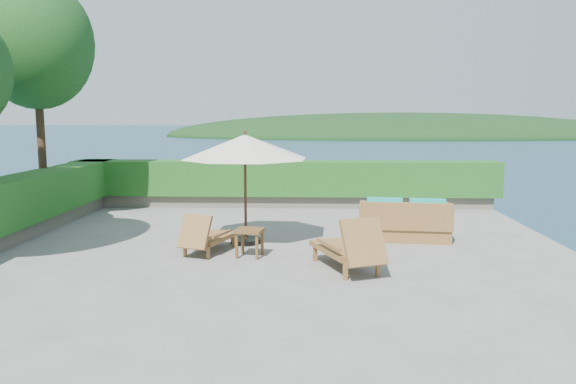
{
  "coord_description": "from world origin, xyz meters",
  "views": [
    {
      "loc": [
        0.74,
        -10.68,
        2.68
      ],
      "look_at": [
        0.3,
        0.8,
        1.1
      ],
      "focal_mm": 35.0,
      "sensor_mm": 36.0,
      "label": 1
    }
  ],
  "objects_px": {
    "patio_umbrella": "(245,148)",
    "wicker_loveseat": "(405,223)",
    "lounge_left": "(207,236)",
    "side_table": "(249,234)",
    "lounge_right": "(349,247)"
  },
  "relations": [
    {
      "from": "wicker_loveseat",
      "to": "patio_umbrella",
      "type": "bearing_deg",
      "value": -165.97
    },
    {
      "from": "patio_umbrella",
      "to": "lounge_left",
      "type": "relative_size",
      "value": 2.21
    },
    {
      "from": "patio_umbrella",
      "to": "lounge_left",
      "type": "height_order",
      "value": "patio_umbrella"
    },
    {
      "from": "patio_umbrella",
      "to": "side_table",
      "type": "height_order",
      "value": "patio_umbrella"
    },
    {
      "from": "lounge_right",
      "to": "wicker_loveseat",
      "type": "bearing_deg",
      "value": 39.17
    },
    {
      "from": "patio_umbrella",
      "to": "wicker_loveseat",
      "type": "distance_m",
      "value": 3.79
    },
    {
      "from": "lounge_right",
      "to": "wicker_loveseat",
      "type": "height_order",
      "value": "lounge_right"
    },
    {
      "from": "side_table",
      "to": "lounge_left",
      "type": "bearing_deg",
      "value": 164.68
    },
    {
      "from": "lounge_left",
      "to": "side_table",
      "type": "distance_m",
      "value": 0.9
    },
    {
      "from": "lounge_left",
      "to": "lounge_right",
      "type": "distance_m",
      "value": 2.92
    },
    {
      "from": "lounge_right",
      "to": "side_table",
      "type": "height_order",
      "value": "lounge_right"
    },
    {
      "from": "patio_umbrella",
      "to": "wicker_loveseat",
      "type": "xyz_separation_m",
      "value": [
        3.39,
        0.46,
        -1.64
      ]
    },
    {
      "from": "lounge_left",
      "to": "wicker_loveseat",
      "type": "xyz_separation_m",
      "value": [
        4.05,
        1.34,
        0.02
      ]
    },
    {
      "from": "lounge_left",
      "to": "wicker_loveseat",
      "type": "bearing_deg",
      "value": 37.34
    },
    {
      "from": "lounge_left",
      "to": "wicker_loveseat",
      "type": "relative_size",
      "value": 0.76
    }
  ]
}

